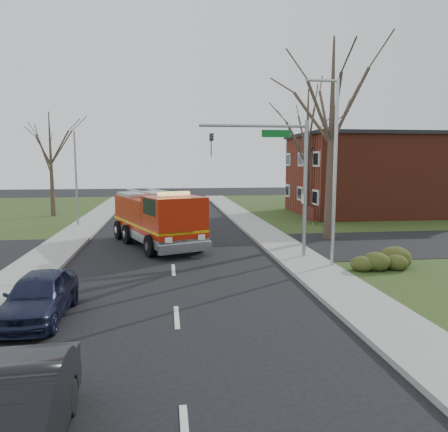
{
  "coord_description": "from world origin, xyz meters",
  "views": [
    {
      "loc": [
        -0.26,
        -19.17,
        4.84
      ],
      "look_at": [
        2.71,
        3.19,
        2.0
      ],
      "focal_mm": 35.0,
      "sensor_mm": 36.0,
      "label": 1
    }
  ],
  "objects": [
    {
      "name": "bare_tree_far",
      "position": [
        11.0,
        15.0,
        6.49
      ],
      "size": [
        5.25,
        5.25,
        10.5
      ],
      "color": "#3D3024",
      "rests_on": "ground"
    },
    {
      "name": "parked_car_maroon",
      "position": [
        -4.2,
        -5.52,
        0.73
      ],
      "size": [
        1.84,
        4.32,
        1.46
      ],
      "primitive_type": "imported",
      "rotation": [
        0.0,
        0.0,
        -0.03
      ],
      "color": "#181C36",
      "rests_on": "ground"
    },
    {
      "name": "streetlight_pole",
      "position": [
        7.14,
        -0.5,
        4.55
      ],
      "size": [
        1.48,
        0.16,
        8.4
      ],
      "color": "#B7BABF",
      "rests_on": "ground"
    },
    {
      "name": "fire_engine",
      "position": [
        -0.79,
        5.83,
        1.48
      ],
      "size": [
        5.5,
        8.57,
        3.27
      ],
      "rotation": [
        0.0,
        0.0,
        0.37
      ],
      "color": "#9E1807",
      "rests_on": "ground"
    },
    {
      "name": "sidewalk_right",
      "position": [
        6.2,
        0.0,
        0.07
      ],
      "size": [
        2.4,
        80.0,
        0.15
      ],
      "primitive_type": "cube",
      "color": "#959690",
      "rests_on": "ground"
    },
    {
      "name": "ground",
      "position": [
        0.0,
        0.0,
        0.0
      ],
      "size": [
        120.0,
        120.0,
        0.0
      ],
      "primitive_type": "plane",
      "color": "black",
      "rests_on": "ground"
    },
    {
      "name": "bare_tree_near",
      "position": [
        9.5,
        6.0,
        7.41
      ],
      "size": [
        6.0,
        6.0,
        12.0
      ],
      "color": "#3D3024",
      "rests_on": "ground"
    },
    {
      "name": "traffic_signal_mast",
      "position": [
        5.21,
        1.5,
        4.71
      ],
      "size": [
        5.29,
        0.18,
        6.8
      ],
      "color": "gray",
      "rests_on": "ground"
    },
    {
      "name": "parked_car_gray",
      "position": [
        -2.8,
        -12.44,
        0.77
      ],
      "size": [
        1.86,
        4.74,
        1.54
      ],
      "primitive_type": "imported",
      "rotation": [
        0.0,
        0.0,
        0.05
      ],
      "color": "black",
      "rests_on": "ground"
    },
    {
      "name": "sidewalk_left",
      "position": [
        -6.2,
        0.0,
        0.07
      ],
      "size": [
        2.4,
        80.0,
        0.15
      ],
      "primitive_type": "cube",
      "color": "#959690",
      "rests_on": "ground"
    },
    {
      "name": "brick_building",
      "position": [
        19.0,
        18.0,
        3.66
      ],
      "size": [
        15.4,
        10.4,
        7.25
      ],
      "color": "maroon",
      "rests_on": "ground"
    },
    {
      "name": "bare_tree_left",
      "position": [
        -10.0,
        20.0,
        5.56
      ],
      "size": [
        4.5,
        4.5,
        9.0
      ],
      "color": "#3D3024",
      "rests_on": "ground"
    },
    {
      "name": "utility_pole_far",
      "position": [
        -6.8,
        14.0,
        3.5
      ],
      "size": [
        0.14,
        0.14,
        7.0
      ],
      "primitive_type": "cylinder",
      "color": "gray",
      "rests_on": "ground"
    },
    {
      "name": "hedge_corner",
      "position": [
        9.0,
        -1.0,
        0.58
      ],
      "size": [
        2.8,
        2.0,
        0.9
      ],
      "primitive_type": "ellipsoid",
      "color": "#323B15",
      "rests_on": "lawn_right"
    },
    {
      "name": "health_center_sign",
      "position": [
        10.5,
        12.5,
        0.88
      ],
      "size": [
        0.12,
        2.0,
        1.4
      ],
      "color": "#44130F",
      "rests_on": "ground"
    }
  ]
}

